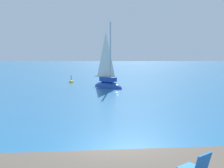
# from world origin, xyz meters

# --- Properties ---
(ground_plane) EXTENTS (160.00, 160.00, 0.00)m
(ground_plane) POSITION_xyz_m (0.00, 0.00, 0.00)
(ground_plane) COLOR #236093
(sailboat_near) EXTENTS (3.48, 3.58, 7.09)m
(sailboat_near) POSITION_xyz_m (-0.36, 18.42, 0.38)
(sailboat_near) COLOR #193D99
(sailboat_near) RESTS_ON ground
(beach_chair) EXTENTS (0.74, 0.76, 0.80)m
(beach_chair) POSITION_xyz_m (1.57, -3.55, 1.27)
(beach_chair) COLOR blue
(beach_chair) RESTS_ON shore_ledge
(marker_buoy) EXTENTS (0.56, 0.56, 1.13)m
(marker_buoy) POSITION_xyz_m (-4.55, 22.72, 0.01)
(marker_buoy) COLOR yellow
(marker_buoy) RESTS_ON ground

